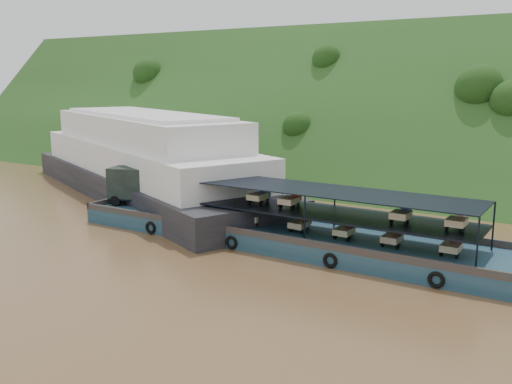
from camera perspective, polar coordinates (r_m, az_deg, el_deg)
The scene contains 4 objects.
ground at distance 44.66m, azimuth 0.12°, elevation -4.93°, with size 160.00×160.00×0.00m, color brown.
hillside at distance 76.85m, azimuth 14.55°, elevation 1.56°, with size 140.00×28.00×28.00m, color #1E3C15.
cargo_barge at distance 44.69m, azimuth 0.94°, elevation -3.42°, with size 35.10×7.18×4.59m.
passenger_ferry at distance 62.78m, azimuth -11.11°, elevation 3.19°, with size 44.95×28.10×8.97m.
Camera 1 is at (22.82, -36.32, 12.44)m, focal length 40.00 mm.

